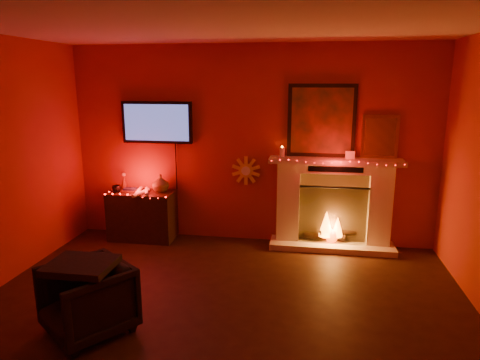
% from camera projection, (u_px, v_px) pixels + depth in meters
% --- Properties ---
extents(room, '(5.00, 5.00, 5.00)m').
position_uv_depth(room, '(207.00, 191.00, 3.45)').
color(room, black).
rests_on(room, ground).
extents(floor, '(5.00, 5.00, 0.00)m').
position_uv_depth(floor, '(209.00, 339.00, 3.75)').
color(floor, black).
rests_on(floor, ground).
extents(fireplace, '(1.72, 0.40, 2.18)m').
position_uv_depth(fireplace, '(333.00, 195.00, 5.70)').
color(fireplace, beige).
rests_on(fireplace, floor).
extents(tv, '(1.00, 0.07, 1.24)m').
position_uv_depth(tv, '(157.00, 123.00, 5.94)').
color(tv, black).
rests_on(tv, room).
extents(sunburst_clock, '(0.40, 0.03, 0.40)m').
position_uv_depth(sunburst_clock, '(246.00, 171.00, 5.92)').
color(sunburst_clock, gold).
rests_on(sunburst_clock, room).
extents(console_table, '(0.91, 0.55, 0.94)m').
position_uv_depth(console_table, '(143.00, 213.00, 6.08)').
color(console_table, black).
rests_on(console_table, floor).
extents(armchair, '(0.96, 0.97, 0.64)m').
position_uv_depth(armchair, '(87.00, 299.00, 3.80)').
color(armchair, black).
rests_on(armchair, floor).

